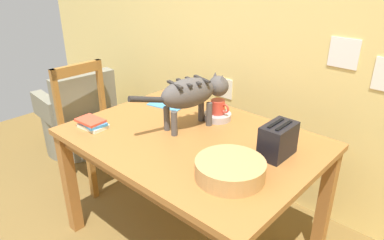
{
  "coord_description": "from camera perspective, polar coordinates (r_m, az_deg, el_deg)",
  "views": [
    {
      "loc": [
        1.31,
        -0.01,
        1.64
      ],
      "look_at": [
        0.13,
        1.29,
        0.84
      ],
      "focal_mm": 32.84,
      "sensor_mm": 36.0,
      "label": 1
    }
  ],
  "objects": [
    {
      "name": "cat",
      "position": [
        2.01,
        0.16,
        4.39
      ],
      "size": [
        0.23,
        0.63,
        0.3
      ],
      "rotation": [
        0.0,
        0.0,
        -0.25
      ],
      "color": "#4B4643",
      "rests_on": "dining_table"
    },
    {
      "name": "coffee_mug",
      "position": [
        2.15,
        4.27,
        2.14
      ],
      "size": [
        0.13,
        0.09,
        0.09
      ],
      "color": "#CB3F2F",
      "rests_on": "saucer_bowl"
    },
    {
      "name": "toaster",
      "position": [
        1.8,
        13.79,
        -3.2
      ],
      "size": [
        0.12,
        0.2,
        0.18
      ],
      "color": "black",
      "rests_on": "dining_table"
    },
    {
      "name": "dining_table",
      "position": [
        2.01,
        -0.0,
        -4.74
      ],
      "size": [
        1.38,
        1.0,
        0.74
      ],
      "color": "#9A612E",
      "rests_on": "ground_plane"
    },
    {
      "name": "wicker_armchair",
      "position": [
        3.41,
        -17.95,
        -0.36
      ],
      "size": [
        0.62,
        0.64,
        0.78
      ],
      "rotation": [
        0.0,
        0.0,
        1.47
      ],
      "color": "slate",
      "rests_on": "ground_plane"
    },
    {
      "name": "wall_rear",
      "position": [
        2.53,
        10.96,
        15.23
      ],
      "size": [
        5.31,
        0.11,
        2.5
      ],
      "color": "#EACE79",
      "rests_on": "ground_plane"
    },
    {
      "name": "magazine",
      "position": [
        2.42,
        -3.7,
        2.72
      ],
      "size": [
        0.28,
        0.24,
        0.01
      ],
      "primitive_type": "cube",
      "rotation": [
        0.0,
        0.0,
        0.22
      ],
      "color": "#3F8BCA",
      "rests_on": "dining_table"
    },
    {
      "name": "book_stack",
      "position": [
        2.15,
        -15.89,
        -0.53
      ],
      "size": [
        0.18,
        0.13,
        0.05
      ],
      "color": "silver",
      "rests_on": "dining_table"
    },
    {
      "name": "wicker_basket",
      "position": [
        1.6,
        6.21,
        -7.92
      ],
      "size": [
        0.32,
        0.32,
        0.08
      ],
      "color": "tan",
      "rests_on": "dining_table"
    },
    {
      "name": "saucer_bowl",
      "position": [
        2.18,
        4.15,
        0.62
      ],
      "size": [
        0.17,
        0.17,
        0.04
      ],
      "primitive_type": "cylinder",
      "color": "#B4A8A9",
      "rests_on": "dining_table"
    },
    {
      "name": "wooden_chair_near",
      "position": [
        2.87,
        -15.68,
        -1.03
      ],
      "size": [
        0.43,
        0.43,
        0.92
      ],
      "rotation": [
        0.0,
        0.0,
        -1.6
      ],
      "color": "#9A662E",
      "rests_on": "ground_plane"
    }
  ]
}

